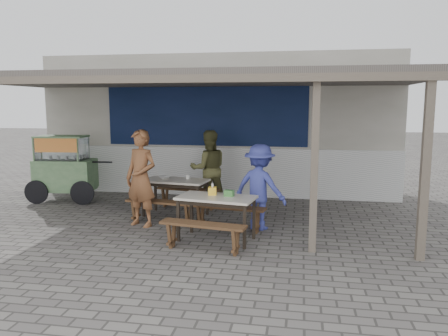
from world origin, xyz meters
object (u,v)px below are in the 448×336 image
bench_right_street (203,231)px  condiment_bowl (165,177)px  patron_wall_side (209,169)px  donation_box (229,193)px  table_right (216,201)px  patron_right_table (260,187)px  condiment_jar (188,177)px  table_left (175,184)px  bench_left_wall (188,193)px  bench_left_street (161,207)px  patron_street_side (141,178)px  bench_right_wall (228,212)px  tissue_box (212,191)px  vendor_cart (64,166)px

bench_right_street → condiment_bowl: condiment_bowl is taller
bench_right_street → patron_wall_side: bearing=109.6°
donation_box → condiment_bowl: (-1.60, 1.50, -0.03)m
table_right → patron_right_table: (0.65, 0.80, 0.11)m
condiment_jar → donation_box: bearing=-54.0°
table_left → bench_left_wall: 0.74m
bench_left_street → table_right: (1.22, -0.80, 0.33)m
bench_right_street → table_left: bearing=126.0°
patron_street_side → donation_box: (1.76, -0.58, -0.10)m
patron_wall_side → donation_box: (0.84, -2.32, -0.05)m
bench_right_wall → condiment_bowl: 1.82m
patron_street_side → condiment_bowl: 0.94m
bench_left_street → table_right: table_right is taller
patron_street_side → condiment_jar: bearing=76.1°
patron_right_table → bench_right_wall: bearing=41.7°
tissue_box → donation_box: 0.30m
bench_left_wall → bench_right_street: 2.87m
bench_right_street → vendor_cart: 4.96m
patron_street_side → bench_left_street: bearing=47.9°
bench_left_street → table_right: bearing=-25.6°
patron_wall_side → tissue_box: size_ratio=12.77×
tissue_box → bench_left_street: bearing=148.8°
patron_wall_side → patron_right_table: (1.28, -1.56, -0.07)m
patron_street_side → donation_box: 1.85m
bench_left_wall → table_right: table_right is taller
condiment_jar → table_left: bearing=-150.4°
patron_wall_side → condiment_bowl: size_ratio=7.95×
table_right → patron_wall_side: size_ratio=0.80×
patron_wall_side → donation_box: 2.46m
bench_left_street → bench_right_street: 1.80m
vendor_cart → patron_wall_side: (3.44, 0.05, 0.01)m
bench_left_wall → patron_right_table: 2.19m
bench_left_wall → bench_right_wall: size_ratio=1.02×
bench_right_street → donation_box: (0.30, 0.65, 0.47)m
bench_right_street → vendor_cart: vendor_cart is taller
bench_left_wall → table_left: bearing=-90.0°
bench_right_street → condiment_jar: condiment_jar is taller
donation_box → condiment_jar: size_ratio=1.88×
bench_right_street → bench_left_wall: bearing=118.6°
patron_right_table → tissue_box: 1.01m
patron_street_side → tissue_box: patron_street_side is taller
bench_left_street → patron_street_side: (-0.33, -0.17, 0.57)m
vendor_cart → donation_box: size_ratio=12.30×
condiment_jar → condiment_bowl: 0.48m
donation_box → bench_right_street: bearing=-115.1°
patron_street_side → condiment_bowl: bearing=100.0°
bench_left_wall → bench_right_street: size_ratio=1.02×
table_left → donation_box: 1.95m
table_right → condiment_jar: condiment_jar is taller
patron_right_table → condiment_jar: patron_right_table is taller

